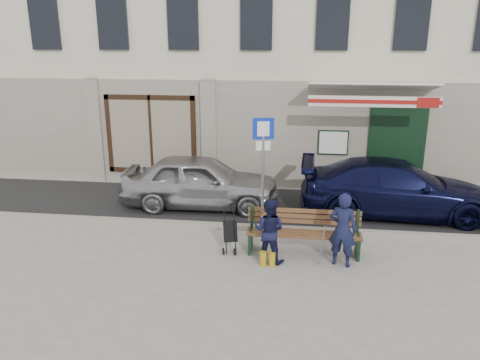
% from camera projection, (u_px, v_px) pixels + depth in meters
% --- Properties ---
extents(ground, '(80.00, 80.00, 0.00)m').
position_uv_depth(ground, '(232.00, 257.00, 9.77)').
color(ground, '#9E9991').
rests_on(ground, ground).
extents(asphalt_lane, '(60.00, 3.20, 0.01)m').
position_uv_depth(asphalt_lane, '(248.00, 206.00, 12.71)').
color(asphalt_lane, '#282828').
rests_on(asphalt_lane, ground).
extents(curb, '(60.00, 0.18, 0.12)m').
position_uv_depth(curb, '(241.00, 227.00, 11.17)').
color(curb, '#9E9384').
rests_on(curb, ground).
extents(building, '(20.00, 8.27, 10.00)m').
position_uv_depth(building, '(266.00, 20.00, 16.34)').
color(building, beige).
rests_on(building, ground).
extents(car_silver, '(4.21, 1.80, 1.42)m').
position_uv_depth(car_silver, '(201.00, 181.00, 12.52)').
color(car_silver, '#A6A5AA').
rests_on(car_silver, ground).
extents(car_navy, '(4.93, 2.13, 1.41)m').
position_uv_depth(car_navy, '(396.00, 188.00, 11.95)').
color(car_navy, black).
rests_on(car_navy, ground).
extents(parking_sign, '(0.49, 0.15, 2.67)m').
position_uv_depth(parking_sign, '(263.00, 156.00, 10.76)').
color(parking_sign, gray).
rests_on(parking_sign, ground).
extents(bench, '(2.40, 1.17, 0.98)m').
position_uv_depth(bench, '(302.00, 233.00, 9.82)').
color(bench, brown).
rests_on(bench, ground).
extents(man, '(0.64, 0.51, 1.52)m').
position_uv_depth(man, '(343.00, 230.00, 9.22)').
color(man, '#141837').
rests_on(man, ground).
extents(woman, '(0.76, 0.66, 1.34)m').
position_uv_depth(woman, '(269.00, 230.00, 9.41)').
color(woman, '#131434').
rests_on(woman, ground).
extents(stroller, '(0.34, 0.44, 0.97)m').
position_uv_depth(stroller, '(230.00, 232.00, 9.93)').
color(stroller, black).
rests_on(stroller, ground).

